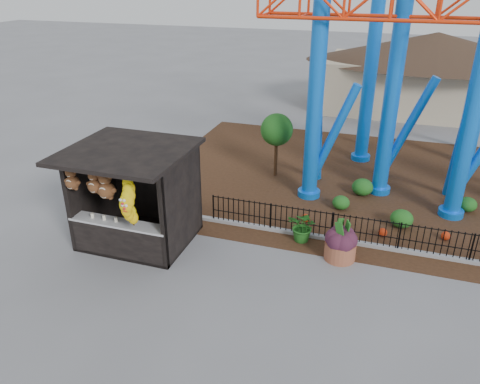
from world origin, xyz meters
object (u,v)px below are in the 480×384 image
(prize_booth, at_px, (131,199))
(terracotta_planter, at_px, (340,251))
(potted_plant, at_px, (304,227))
(roller_coaster, at_px, (438,13))

(prize_booth, relative_size, terracotta_planter, 3.81)
(potted_plant, bearing_deg, prize_booth, -142.29)
(terracotta_planter, distance_m, potted_plant, 1.41)
(roller_coaster, relative_size, terracotta_planter, 11.99)
(prize_booth, distance_m, roller_coaster, 11.98)
(potted_plant, bearing_deg, terracotta_planter, -9.84)
(terracotta_planter, xyz_separation_m, potted_plant, (-1.23, 0.64, 0.24))
(prize_booth, xyz_separation_m, roller_coaster, (8.11, 7.32, 4.91))
(terracotta_planter, height_order, potted_plant, potted_plant)
(prize_booth, height_order, roller_coaster, roller_coaster)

